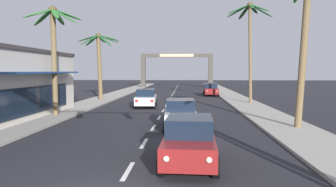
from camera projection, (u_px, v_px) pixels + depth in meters
sidewalk_right at (254, 109)px, 27.67m from camera, size 3.20×110.00×0.14m
sidewalk_left at (77, 107)px, 28.56m from camera, size 3.20×110.00×0.14m
lane_markings at (169, 109)px, 27.92m from camera, size 4.28×87.87×0.01m
sedan_lead_at_stop_bar at (189, 140)px, 11.44m from camera, size 2.06×4.50×1.68m
sedan_third_in_queue at (180, 114)px, 18.54m from camera, size 2.10×4.51×1.68m
sedan_oncoming_far at (146, 98)px, 29.39m from camera, size 2.13×4.52×1.68m
sedan_parked_nearest_kerb at (211, 89)px, 43.09m from camera, size 1.96×4.46×1.68m
palm_left_second at (54, 39)px, 22.80m from camera, size 3.86×4.17×7.95m
palm_left_third at (99, 54)px, 35.04m from camera, size 4.80×4.87×7.49m
palm_right_second at (307, 16)px, 17.73m from camera, size 4.77×4.48×9.19m
palm_right_third at (250, 29)px, 31.85m from camera, size 4.64×4.79×10.17m
town_gateway_arch at (177, 66)px, 63.97m from camera, size 14.42×0.90×6.79m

